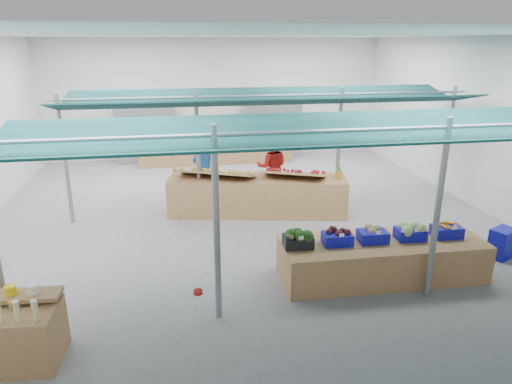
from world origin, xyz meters
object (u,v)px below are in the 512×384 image
crate_stack (502,243)px  vendor_left (205,170)px  veg_counter (381,259)px  fruit_counter (257,195)px  vendor_right (272,167)px

crate_stack → vendor_left: vendor_left is taller
veg_counter → crate_stack: veg_counter is taller
veg_counter → fruit_counter: size_ratio=0.84×
veg_counter → vendor_right: (-1.01, 4.65, 0.51)m
fruit_counter → crate_stack: size_ratio=7.23×
crate_stack → vendor_right: size_ratio=0.35×
veg_counter → fruit_counter: bearing=115.8°
veg_counter → vendor_right: bearing=103.6°
veg_counter → vendor_left: vendor_left is taller
fruit_counter → vendor_left: (-1.20, 1.10, 0.40)m
fruit_counter → vendor_right: bearing=73.3°
veg_counter → vendor_right: vendor_right is taller
veg_counter → vendor_left: size_ratio=2.10×
vendor_left → vendor_right: size_ratio=1.00×
crate_stack → fruit_counter: bearing=142.8°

